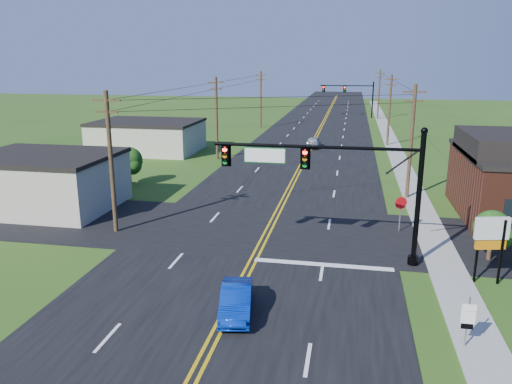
% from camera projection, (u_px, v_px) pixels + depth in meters
% --- Properties ---
extents(ground, '(260.00, 260.00, 0.00)m').
position_uv_depth(ground, '(218.00, 323.00, 21.09)').
color(ground, '#254B15').
rests_on(ground, ground).
extents(road_main, '(16.00, 220.00, 0.04)m').
position_uv_depth(road_main, '(313.00, 141.00, 68.54)').
color(road_main, black).
rests_on(road_main, ground).
extents(road_cross, '(70.00, 10.00, 0.04)m').
position_uv_depth(road_cross, '(266.00, 230.00, 32.48)').
color(road_cross, black).
rests_on(road_cross, ground).
extents(sidewalk, '(2.00, 160.00, 0.08)m').
position_uv_depth(sidewalk, '(398.00, 156.00, 57.13)').
color(sidewalk, gray).
rests_on(sidewalk, ground).
extents(signal_mast_main, '(11.30, 0.60, 7.48)m').
position_uv_depth(signal_mast_main, '(333.00, 176.00, 26.67)').
color(signal_mast_main, black).
rests_on(signal_mast_main, ground).
extents(signal_mast_far, '(10.98, 0.60, 7.48)m').
position_uv_depth(signal_mast_far, '(350.00, 93.00, 95.03)').
color(signal_mast_far, black).
rests_on(signal_mast_far, ground).
extents(cream_bldg_near, '(10.20, 8.20, 4.10)m').
position_uv_depth(cream_bldg_near, '(45.00, 181.00, 36.96)').
color(cream_bldg_near, '#BDB8A1').
rests_on(cream_bldg_near, ground).
extents(cream_bldg_far, '(12.20, 9.20, 3.70)m').
position_uv_depth(cream_bldg_far, '(148.00, 136.00, 60.15)').
color(cream_bldg_far, '#BDB8A1').
rests_on(cream_bldg_far, ground).
extents(utility_pole_left_a, '(1.80, 0.28, 9.00)m').
position_uv_depth(utility_pole_left_a, '(111.00, 160.00, 31.11)').
color(utility_pole_left_a, '#322016').
rests_on(utility_pole_left_a, ground).
extents(utility_pole_left_b, '(1.80, 0.28, 9.00)m').
position_uv_depth(utility_pole_left_b, '(217.00, 117.00, 54.83)').
color(utility_pole_left_b, '#322016').
rests_on(utility_pole_left_b, ground).
extents(utility_pole_left_c, '(1.80, 0.28, 9.00)m').
position_uv_depth(utility_pole_left_c, '(261.00, 98.00, 80.45)').
color(utility_pole_left_c, '#322016').
rests_on(utility_pole_left_c, ground).
extents(utility_pole_right_a, '(1.80, 0.28, 9.00)m').
position_uv_depth(utility_pole_right_a, '(411.00, 140.00, 38.97)').
color(utility_pole_right_a, '#322016').
rests_on(utility_pole_right_a, ground).
extents(utility_pole_right_b, '(1.80, 0.28, 9.00)m').
position_uv_depth(utility_pole_right_b, '(390.00, 109.00, 63.64)').
color(utility_pole_right_b, '#322016').
rests_on(utility_pole_right_b, ground).
extents(utility_pole_right_c, '(1.80, 0.28, 9.00)m').
position_uv_depth(utility_pole_right_c, '(379.00, 94.00, 92.11)').
color(utility_pole_right_c, '#322016').
rests_on(utility_pole_right_c, ground).
extents(tree_right_back, '(3.00, 3.00, 4.10)m').
position_uv_depth(tree_right_back, '(480.00, 160.00, 42.18)').
color(tree_right_back, '#322016').
rests_on(tree_right_back, ground).
extents(shrub_corner, '(2.00, 2.00, 2.86)m').
position_uv_depth(shrub_corner, '(492.00, 228.00, 27.26)').
color(shrub_corner, '#322016').
rests_on(shrub_corner, ground).
extents(tree_left, '(2.40, 2.40, 3.37)m').
position_uv_depth(tree_left, '(129.00, 161.00, 43.97)').
color(tree_left, '#322016').
rests_on(tree_left, ground).
extents(blue_car, '(1.93, 3.96, 1.25)m').
position_uv_depth(blue_car, '(236.00, 301.00, 21.67)').
color(blue_car, '#072CA4').
rests_on(blue_car, ground).
extents(distant_car, '(1.78, 4.07, 1.37)m').
position_uv_depth(distant_car, '(314.00, 142.00, 62.95)').
color(distant_car, '#BDBCC1').
rests_on(distant_car, ground).
extents(route_sign, '(0.54, 0.08, 2.15)m').
position_uv_depth(route_sign, '(468.00, 319.00, 18.95)').
color(route_sign, slate).
rests_on(route_sign, ground).
extents(stop_sign, '(0.80, 0.36, 2.38)m').
position_uv_depth(stop_sign, '(401.00, 206.00, 31.81)').
color(stop_sign, slate).
rests_on(stop_sign, ground).
extents(pylon_sign, '(1.67, 0.60, 3.42)m').
position_uv_depth(pylon_sign, '(491.00, 236.00, 24.25)').
color(pylon_sign, black).
rests_on(pylon_sign, ground).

